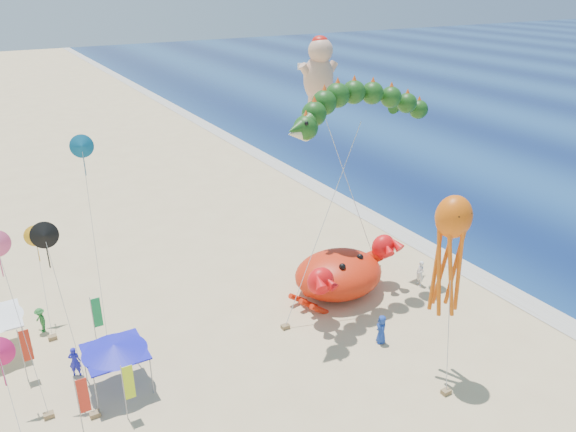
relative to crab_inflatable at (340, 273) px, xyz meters
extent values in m
plane|color=#D1B784|center=(-1.82, -1.65, -1.62)|extent=(320.00, 320.00, 0.00)
plane|color=silver|center=(10.18, -1.65, -1.61)|extent=(320.00, 320.00, 0.00)
ellipsoid|color=red|center=(0.00, 0.13, -0.14)|extent=(7.34, 6.59, 2.96)
sphere|color=red|center=(-3.31, -1.11, 1.17)|extent=(1.76, 1.76, 1.76)
sphere|color=black|center=(-0.93, -0.90, 1.17)|extent=(0.45, 0.45, 0.45)
sphere|color=red|center=(3.31, -1.11, 1.17)|extent=(1.76, 1.76, 1.76)
sphere|color=black|center=(0.93, -0.90, 1.17)|extent=(0.45, 0.45, 0.45)
cone|color=#143E11|center=(-4.79, -0.29, 11.02)|extent=(1.70, 1.26, 1.39)
cylinder|color=#B2B2B2|center=(-2.14, -1.00, 4.43)|extent=(6.17, 1.46, 11.82)
cube|color=olive|center=(-5.20, -1.71, -1.49)|extent=(0.50, 0.35, 0.25)
ellipsoid|color=#DAA485|center=(0.57, 4.00, 12.30)|extent=(2.05, 1.69, 3.02)
sphere|color=#DAA485|center=(0.57, 3.82, 14.07)|extent=(1.58, 1.58, 1.58)
ellipsoid|color=red|center=(0.57, 3.91, 14.63)|extent=(1.02, 1.02, 0.72)
cylinder|color=#B2B2B2|center=(2.56, 2.81, 4.81)|extent=(4.03, 2.44, 12.58)
cube|color=olive|center=(4.55, 1.62, -1.49)|extent=(0.50, 0.35, 0.25)
ellipsoid|color=#DE590B|center=(0.16, -9.11, 7.50)|extent=(1.92, 1.73, 2.21)
cylinder|color=#B2B2B2|center=(-0.36, -10.06, 2.69)|extent=(1.10, 1.97, 8.33)
cube|color=olive|center=(-0.88, -11.02, -1.49)|extent=(0.50, 0.35, 0.25)
cylinder|color=gray|center=(-16.85, -3.33, -0.52)|extent=(0.06, 0.06, 2.20)
cylinder|color=gray|center=(-14.07, -3.33, -0.52)|extent=(0.06, 0.06, 2.20)
cylinder|color=gray|center=(-16.85, -0.54, -0.52)|extent=(0.06, 0.06, 2.20)
cylinder|color=gray|center=(-14.07, -0.54, -0.52)|extent=(0.06, 0.06, 2.20)
cube|color=#1516B9|center=(-15.46, -1.93, 0.62)|extent=(3.03, 3.03, 0.08)
cone|color=#1516B9|center=(-15.46, -1.93, 0.86)|extent=(3.33, 3.33, 0.45)
cylinder|color=gray|center=(-19.33, 3.01, -0.52)|extent=(0.06, 0.06, 2.20)
cylinder|color=gray|center=(-19.33, 6.06, -0.52)|extent=(0.06, 0.06, 2.20)
cylinder|color=gray|center=(-15.73, -4.49, -0.02)|extent=(0.05, 0.05, 3.20)
cube|color=#D0F11C|center=(-15.45, -4.49, 0.48)|extent=(0.50, 0.04, 1.90)
cylinder|color=gray|center=(-17.82, -4.34, -0.02)|extent=(0.05, 0.05, 3.20)
cube|color=red|center=(-17.54, -4.34, 0.48)|extent=(0.50, 0.04, 1.90)
cylinder|color=gray|center=(-19.62, 1.14, -0.02)|extent=(0.05, 0.05, 3.20)
cube|color=red|center=(-19.34, 1.14, 0.48)|extent=(0.50, 0.04, 1.90)
cylinder|color=gray|center=(-15.66, 2.49, -0.02)|extent=(0.05, 0.05, 3.20)
cube|color=#178C45|center=(-15.38, 2.49, 0.48)|extent=(0.50, 0.04, 1.90)
imported|color=white|center=(5.60, -1.82, -0.70)|extent=(0.50, 0.71, 1.83)
imported|color=#1A3998|center=(-1.01, -5.78, -0.71)|extent=(0.89, 1.04, 1.81)
imported|color=#26722F|center=(-18.23, 5.46, -0.80)|extent=(0.89, 1.18, 1.63)
imported|color=#1E20B2|center=(-17.23, 0.18, -0.72)|extent=(0.77, 0.67, 1.79)
cone|color=black|center=(-17.64, -0.77, 7.27)|extent=(1.30, 0.51, 1.32)
cylinder|color=#B2B2B2|center=(-17.39, -2.27, 2.85)|extent=(0.55, 3.04, 8.65)
cube|color=olive|center=(-17.14, -3.77, -1.49)|extent=(0.50, 0.35, 0.25)
cylinder|color=#B2B2B2|center=(-19.41, -1.49, 2.71)|extent=(0.55, 3.04, 8.37)
cube|color=olive|center=(-19.16, -2.99, -1.49)|extent=(0.50, 0.35, 0.25)
cone|color=#0A5278|center=(-14.52, 4.55, 9.80)|extent=(1.30, 0.51, 1.32)
cylinder|color=#B2B2B2|center=(-14.27, 3.05, 4.12)|extent=(0.55, 3.04, 11.18)
cube|color=olive|center=(-14.02, 1.55, -1.49)|extent=(0.50, 0.35, 0.25)
cylinder|color=#B2B2B2|center=(-20.22, -5.93, 1.26)|extent=(0.55, 3.04, 5.47)
cone|color=#FDA81C|center=(-17.54, 7.02, 4.03)|extent=(1.30, 0.51, 1.32)
cylinder|color=#B2B2B2|center=(-17.29, 5.52, 1.23)|extent=(0.55, 3.04, 5.42)
cube|color=olive|center=(-17.04, 4.02, -1.49)|extent=(0.50, 0.35, 0.25)
camera|label=1|loc=(-19.65, -26.97, 18.45)|focal=35.00mm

